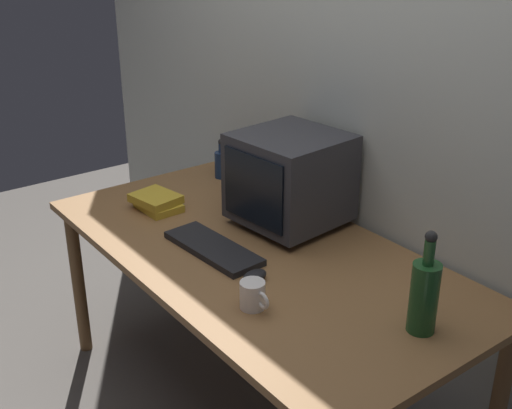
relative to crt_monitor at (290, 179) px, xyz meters
The scene contains 10 objects.
ground_plane 0.97m from the crt_monitor, 68.18° to the right, with size 6.00×6.00×0.00m, color #56514C.
back_wall 0.42m from the crt_monitor, 70.73° to the left, with size 4.00×0.08×2.50m, color beige.
desk 0.37m from the crt_monitor, 68.18° to the right, with size 1.76×0.89×0.75m.
crt_monitor is the anchor object (origin of this frame).
keyboard 0.41m from the crt_monitor, 88.33° to the right, with size 0.42×0.15×0.02m, color black.
computer_mouse 0.50m from the crt_monitor, 54.13° to the right, with size 0.06×0.10×0.04m, color black.
bottle_tall 0.81m from the crt_monitor, 11.21° to the right, with size 0.08×0.08×0.33m.
bottle_short 0.60m from the crt_monitor, behind, with size 0.06×0.06×0.19m.
book_stack 0.58m from the crt_monitor, 141.91° to the right, with size 0.21×0.18×0.06m.
mug 0.64m from the crt_monitor, 50.08° to the right, with size 0.12×0.08×0.09m.
Camera 1 is at (1.69, -1.28, 1.86)m, focal length 45.60 mm.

